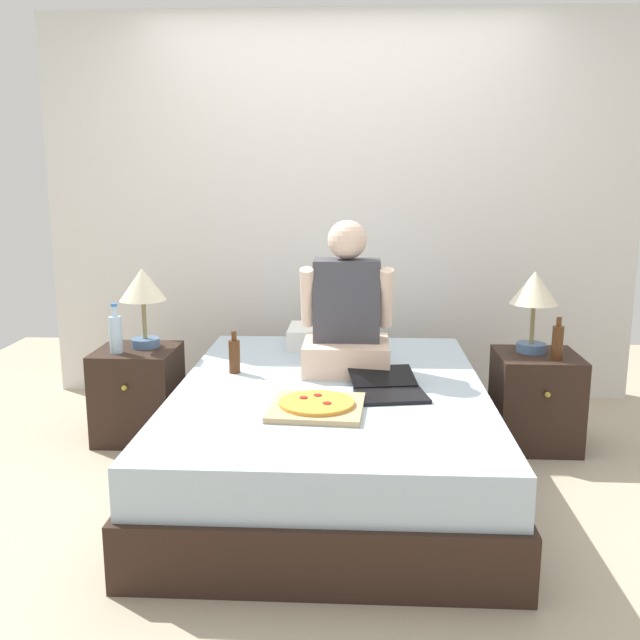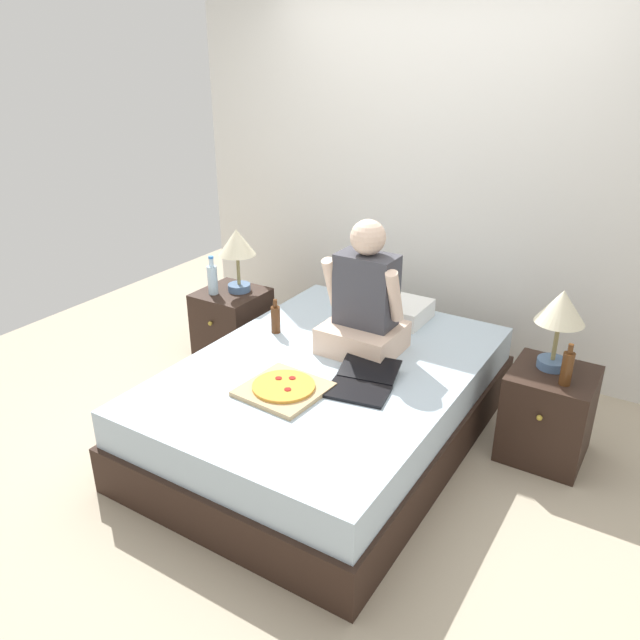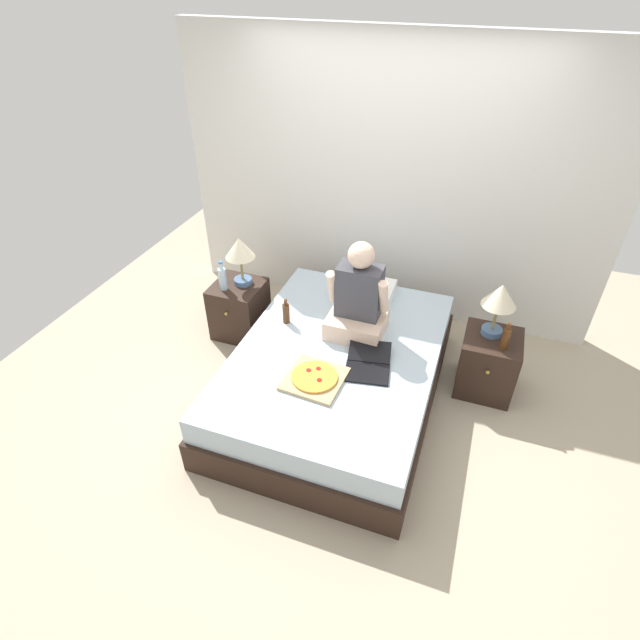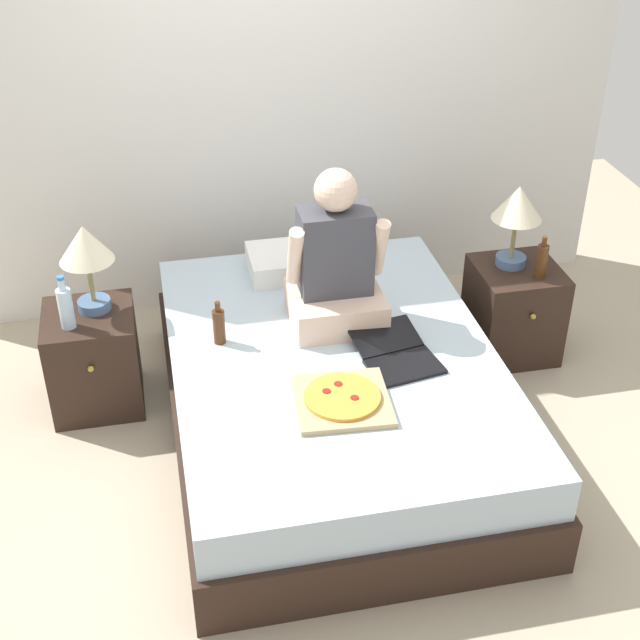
{
  "view_description": "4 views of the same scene",
  "coord_description": "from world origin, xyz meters",
  "px_view_note": "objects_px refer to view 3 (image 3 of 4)",
  "views": [
    {
      "loc": [
        0.13,
        -3.33,
        1.49
      ],
      "look_at": [
        -0.05,
        -0.02,
        0.81
      ],
      "focal_mm": 40.0,
      "sensor_mm": 36.0,
      "label": 1
    },
    {
      "loc": [
        1.6,
        -2.66,
        2.14
      ],
      "look_at": [
        0.03,
        -0.14,
        0.81
      ],
      "focal_mm": 35.0,
      "sensor_mm": 36.0,
      "label": 2
    },
    {
      "loc": [
        0.87,
        -2.8,
        2.93
      ],
      "look_at": [
        -0.13,
        -0.02,
        0.74
      ],
      "focal_mm": 28.0,
      "sensor_mm": 36.0,
      "label": 3
    },
    {
      "loc": [
        -0.76,
        -3.3,
        2.83
      ],
      "look_at": [
        -0.1,
        -0.19,
        0.79
      ],
      "focal_mm": 50.0,
      "sensor_mm": 36.0,
      "label": 4
    }
  ],
  "objects_px": {
    "person_seated": "(358,301)",
    "nightstand_right": "(488,363)",
    "beer_bottle_on_bed": "(286,313)",
    "lamp_on_left_nightstand": "(240,251)",
    "lamp_on_right_nightstand": "(500,299)",
    "water_bottle": "(223,278)",
    "beer_bottle": "(506,338)",
    "nightstand_left": "(240,309)",
    "pizza_box": "(315,378)",
    "bed": "(337,373)",
    "laptop": "(368,366)"
  },
  "relations": [
    {
      "from": "person_seated",
      "to": "nightstand_right",
      "type": "bearing_deg",
      "value": 11.79
    },
    {
      "from": "beer_bottle_on_bed",
      "to": "person_seated",
      "type": "bearing_deg",
      "value": 8.44
    },
    {
      "from": "lamp_on_left_nightstand",
      "to": "lamp_on_right_nightstand",
      "type": "xyz_separation_m",
      "value": [
        2.16,
        0.0,
        0.0
      ]
    },
    {
      "from": "person_seated",
      "to": "water_bottle",
      "type": "bearing_deg",
      "value": 174.21
    },
    {
      "from": "beer_bottle",
      "to": "beer_bottle_on_bed",
      "type": "height_order",
      "value": "beer_bottle"
    },
    {
      "from": "nightstand_right",
      "to": "person_seated",
      "type": "bearing_deg",
      "value": -168.21
    },
    {
      "from": "nightstand_left",
      "to": "water_bottle",
      "type": "height_order",
      "value": "water_bottle"
    },
    {
      "from": "person_seated",
      "to": "pizza_box",
      "type": "height_order",
      "value": "person_seated"
    },
    {
      "from": "bed",
      "to": "beer_bottle_on_bed",
      "type": "distance_m",
      "value": 0.64
    },
    {
      "from": "nightstand_left",
      "to": "person_seated",
      "type": "relative_size",
      "value": 0.67
    },
    {
      "from": "beer_bottle_on_bed",
      "to": "beer_bottle",
      "type": "bearing_deg",
      "value": 6.87
    },
    {
      "from": "nightstand_left",
      "to": "nightstand_right",
      "type": "xyz_separation_m",
      "value": [
        2.23,
        0.0,
        0.0
      ]
    },
    {
      "from": "nightstand_left",
      "to": "beer_bottle_on_bed",
      "type": "height_order",
      "value": "beer_bottle_on_bed"
    },
    {
      "from": "nightstand_left",
      "to": "beer_bottle",
      "type": "distance_m",
      "value": 2.33
    },
    {
      "from": "nightstand_left",
      "to": "person_seated",
      "type": "height_order",
      "value": "person_seated"
    },
    {
      "from": "lamp_on_left_nightstand",
      "to": "beer_bottle_on_bed",
      "type": "bearing_deg",
      "value": -31.73
    },
    {
      "from": "nightstand_right",
      "to": "lamp_on_right_nightstand",
      "type": "distance_m",
      "value": 0.59
    },
    {
      "from": "nightstand_left",
      "to": "laptop",
      "type": "relative_size",
      "value": 1.12
    },
    {
      "from": "bed",
      "to": "nightstand_right",
      "type": "bearing_deg",
      "value": 24.09
    },
    {
      "from": "laptop",
      "to": "beer_bottle_on_bed",
      "type": "relative_size",
      "value": 2.11
    },
    {
      "from": "laptop",
      "to": "lamp_on_right_nightstand",
      "type": "bearing_deg",
      "value": 39.47
    },
    {
      "from": "bed",
      "to": "person_seated",
      "type": "height_order",
      "value": "person_seated"
    },
    {
      "from": "beer_bottle",
      "to": "laptop",
      "type": "xyz_separation_m",
      "value": [
        -0.91,
        -0.52,
        -0.12
      ]
    },
    {
      "from": "lamp_on_right_nightstand",
      "to": "beer_bottle",
      "type": "xyz_separation_m",
      "value": [
        0.1,
        -0.15,
        -0.23
      ]
    },
    {
      "from": "laptop",
      "to": "pizza_box",
      "type": "distance_m",
      "value": 0.41
    },
    {
      "from": "bed",
      "to": "lamp_on_right_nightstand",
      "type": "xyz_separation_m",
      "value": [
        1.09,
        0.55,
        0.61
      ]
    },
    {
      "from": "person_seated",
      "to": "beer_bottle_on_bed",
      "type": "xyz_separation_m",
      "value": [
        -0.57,
        -0.09,
        -0.2
      ]
    },
    {
      "from": "lamp_on_right_nightstand",
      "to": "water_bottle",
      "type": "bearing_deg",
      "value": -176.49
    },
    {
      "from": "pizza_box",
      "to": "lamp_on_right_nightstand",
      "type": "bearing_deg",
      "value": 39.21
    },
    {
      "from": "nightstand_left",
      "to": "person_seated",
      "type": "distance_m",
      "value": 1.31
    },
    {
      "from": "lamp_on_left_nightstand",
      "to": "person_seated",
      "type": "height_order",
      "value": "person_seated"
    },
    {
      "from": "lamp_on_right_nightstand",
      "to": "person_seated",
      "type": "relative_size",
      "value": 0.58
    },
    {
      "from": "lamp_on_right_nightstand",
      "to": "pizza_box",
      "type": "xyz_separation_m",
      "value": [
        -1.13,
        -0.92,
        -0.35
      ]
    },
    {
      "from": "bed",
      "to": "beer_bottle_on_bed",
      "type": "height_order",
      "value": "beer_bottle_on_bed"
    },
    {
      "from": "lamp_on_right_nightstand",
      "to": "laptop",
      "type": "bearing_deg",
      "value": -140.53
    },
    {
      "from": "nightstand_right",
      "to": "pizza_box",
      "type": "xyz_separation_m",
      "value": [
        -1.16,
        -0.87,
        0.24
      ]
    },
    {
      "from": "beer_bottle",
      "to": "water_bottle",
      "type": "bearing_deg",
      "value": 179.76
    },
    {
      "from": "water_bottle",
      "to": "beer_bottle_on_bed",
      "type": "relative_size",
      "value": 1.25
    },
    {
      "from": "water_bottle",
      "to": "bed",
      "type": "bearing_deg",
      "value": -18.88
    },
    {
      "from": "bed",
      "to": "water_bottle",
      "type": "relative_size",
      "value": 7.75
    },
    {
      "from": "lamp_on_right_nightstand",
      "to": "laptop",
      "type": "relative_size",
      "value": 0.97
    },
    {
      "from": "water_bottle",
      "to": "person_seated",
      "type": "bearing_deg",
      "value": -5.79
    },
    {
      "from": "beer_bottle_on_bed",
      "to": "water_bottle",
      "type": "bearing_deg",
      "value": 162.84
    },
    {
      "from": "person_seated",
      "to": "lamp_on_right_nightstand",
      "type": "bearing_deg",
      "value": 14.8
    },
    {
      "from": "bed",
      "to": "laptop",
      "type": "relative_size",
      "value": 4.6
    },
    {
      "from": "nightstand_left",
      "to": "pizza_box",
      "type": "xyz_separation_m",
      "value": [
        1.07,
        -0.87,
        0.24
      ]
    },
    {
      "from": "beer_bottle_on_bed",
      "to": "nightstand_left",
      "type": "bearing_deg",
      "value": 153.61
    },
    {
      "from": "lamp_on_right_nightstand",
      "to": "laptop",
      "type": "height_order",
      "value": "lamp_on_right_nightstand"
    },
    {
      "from": "lamp_on_left_nightstand",
      "to": "lamp_on_right_nightstand",
      "type": "bearing_deg",
      "value": 0.0
    },
    {
      "from": "lamp_on_left_nightstand",
      "to": "person_seated",
      "type": "xyz_separation_m",
      "value": [
        1.15,
        -0.27,
        -0.08
      ]
    }
  ]
}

